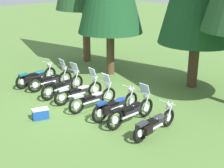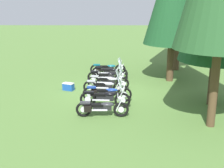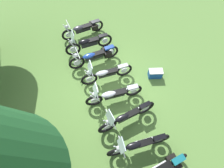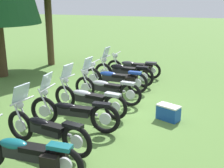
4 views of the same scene
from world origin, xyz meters
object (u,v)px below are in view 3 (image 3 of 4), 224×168
object	(u,v)px
motorcycle_2	(126,117)
motorcycle_7	(84,29)
motorcycle_4	(106,74)
picnic_cooler	(155,74)
motorcycle_1	(138,145)
motorcycle_6	(88,43)
motorcycle_3	(113,95)
motorcycle_5	(95,56)

from	to	relation	value
motorcycle_2	motorcycle_7	size ratio (longest dim) A/B	1.06
motorcycle_4	picnic_cooler	xyz separation A→B (m)	(-0.75, -2.07, -0.26)
motorcycle_1	motorcycle_6	distance (m)	5.15
motorcycle_1	motorcycle_7	size ratio (longest dim) A/B	1.01
motorcycle_7	motorcycle_3	bearing A→B (deg)	86.61
motorcycle_4	motorcycle_7	size ratio (longest dim) A/B	1.02
motorcycle_4	motorcycle_6	distance (m)	1.97
motorcycle_6	motorcycle_7	size ratio (longest dim) A/B	1.04
motorcycle_4	motorcycle_5	size ratio (longest dim) A/B	0.95
motorcycle_2	motorcycle_5	xyz separation A→B (m)	(3.23, -0.03, -0.01)
motorcycle_6	picnic_cooler	world-z (taller)	motorcycle_6
motorcycle_7	motorcycle_5	bearing A→B (deg)	85.32
motorcycle_1	motorcycle_2	bearing A→B (deg)	-85.95
motorcycle_2	motorcycle_3	xyz separation A→B (m)	(1.05, 0.04, -0.01)
motorcycle_5	motorcycle_6	xyz separation A→B (m)	(0.84, 0.01, 0.03)
motorcycle_4	motorcycle_3	bearing A→B (deg)	89.31
motorcycle_2	motorcycle_1	bearing A→B (deg)	82.48
motorcycle_4	picnic_cooler	distance (m)	2.22
motorcycle_3	motorcycle_6	bearing A→B (deg)	-82.20
motorcycle_1	motorcycle_5	size ratio (longest dim) A/B	0.94
motorcycle_3	motorcycle_6	xyz separation A→B (m)	(3.02, -0.07, 0.03)
motorcycle_4	motorcycle_5	world-z (taller)	motorcycle_4
motorcycle_6	motorcycle_2	bearing A→B (deg)	93.39
motorcycle_5	picnic_cooler	size ratio (longest dim) A/B	3.56
picnic_cooler	motorcycle_4	bearing A→B (deg)	69.98
motorcycle_7	motorcycle_1	bearing A→B (deg)	87.15
motorcycle_6	picnic_cooler	distance (m)	3.48
motorcycle_6	motorcycle_7	distance (m)	1.16
motorcycle_1	motorcycle_3	size ratio (longest dim) A/B	0.97
motorcycle_5	picnic_cooler	distance (m)	2.86
picnic_cooler	motorcycle_3	bearing A→B (deg)	97.61
motorcycle_3	picnic_cooler	size ratio (longest dim) A/B	3.47
motorcycle_7	picnic_cooler	world-z (taller)	motorcycle_7
motorcycle_1	motorcycle_2	world-z (taller)	motorcycle_2
motorcycle_1	motorcycle_4	distance (m)	3.19
motorcycle_1	motorcycle_3	distance (m)	2.13
motorcycle_2	motorcycle_6	world-z (taller)	motorcycle_2
motorcycle_3	motorcycle_5	world-z (taller)	motorcycle_3
motorcycle_2	motorcycle_7	xyz separation A→B (m)	(5.21, -0.19, -0.04)
motorcycle_3	motorcycle_4	world-z (taller)	motorcycle_4
motorcycle_3	motorcycle_4	distance (m)	1.06
motorcycle_1	picnic_cooler	bearing A→B (deg)	-123.64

